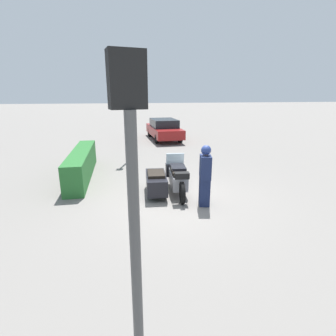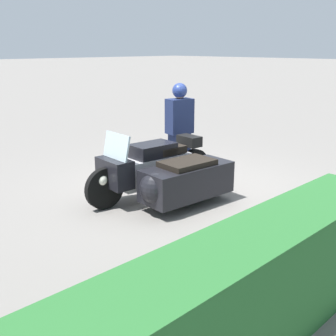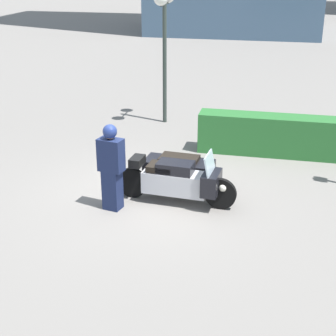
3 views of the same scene
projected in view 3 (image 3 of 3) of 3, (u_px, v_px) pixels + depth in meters
The scene contains 5 objects.
ground_plane at pixel (144, 196), 11.02m from camera, with size 160.00×160.00×0.00m, color slate.
police_motorcycle at pixel (182, 175), 10.85m from camera, with size 2.54×1.48×1.16m.
officer_rider at pixel (111, 165), 10.12m from camera, with size 0.53×0.38×1.78m.
hedge_bush_curbside at pixel (290, 136), 13.05m from camera, with size 4.66×0.67×1.03m, color #28662D.
twin_lamp_post at pixel (165, 17), 14.73m from camera, with size 0.39×1.32×3.87m.
Camera 3 is at (2.67, -9.61, 4.75)m, focal length 55.00 mm.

